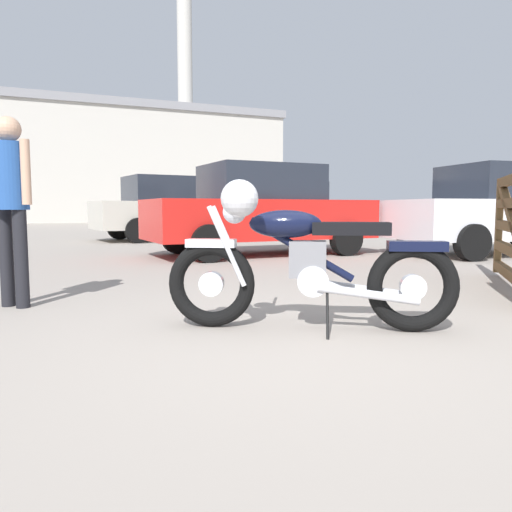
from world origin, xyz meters
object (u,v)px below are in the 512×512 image
(bystander, at_px, (11,191))
(blue_hatchback_right, at_px, (503,210))
(pale_sedan_back, at_px, (260,210))
(white_estate_far, at_px, (288,210))
(vintage_motorcycle, at_px, (303,262))
(dark_sedan_left, at_px, (184,206))

(bystander, height_order, blue_hatchback_right, blue_hatchback_right)
(bystander, xyz_separation_m, pale_sedan_back, (3.90, 3.82, -0.18))
(pale_sedan_back, bearing_deg, blue_hatchback_right, 154.83)
(pale_sedan_back, bearing_deg, bystander, 40.54)
(bystander, height_order, white_estate_far, white_estate_far)
(vintage_motorcycle, relative_size, pale_sedan_back, 0.44)
(bystander, bearing_deg, dark_sedan_left, -156.94)
(dark_sedan_left, height_order, blue_hatchback_right, dark_sedan_left)
(vintage_motorcycle, xyz_separation_m, pale_sedan_back, (1.91, 5.50, 0.34))
(white_estate_far, distance_m, dark_sedan_left, 3.26)
(bystander, height_order, dark_sedan_left, dark_sedan_left)
(dark_sedan_left, bearing_deg, blue_hatchback_right, 114.68)
(pale_sedan_back, bearing_deg, vintage_motorcycle, 66.97)
(dark_sedan_left, xyz_separation_m, blue_hatchback_right, (4.49, -6.81, -0.10))
(vintage_motorcycle, distance_m, white_estate_far, 11.79)
(blue_hatchback_right, bearing_deg, bystander, -159.06)
(vintage_motorcycle, bearing_deg, bystander, -12.54)
(bystander, bearing_deg, white_estate_far, -172.25)
(bystander, bearing_deg, vintage_motorcycle, 95.05)
(bystander, xyz_separation_m, blue_hatchback_right, (8.16, 2.16, -0.18))
(bystander, relative_size, blue_hatchback_right, 0.38)
(vintage_motorcycle, xyz_separation_m, white_estate_far, (4.94, 10.70, 0.34))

